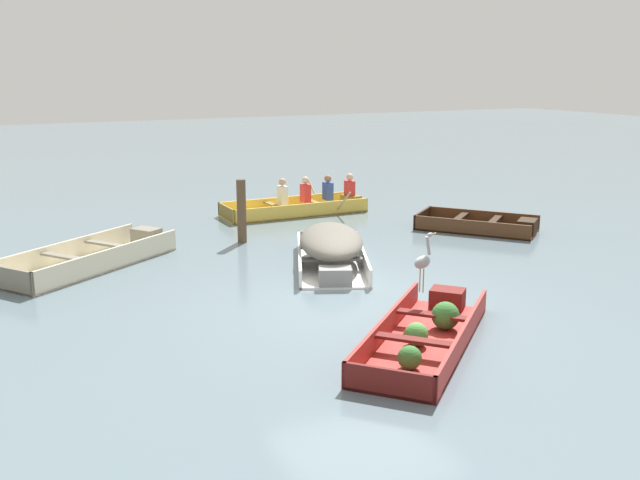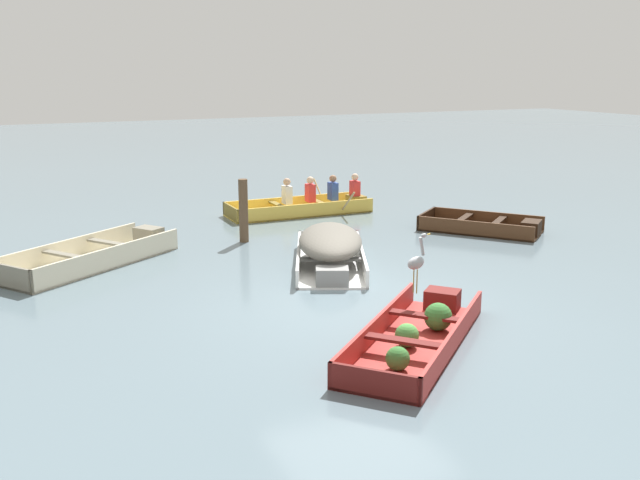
% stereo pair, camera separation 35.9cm
% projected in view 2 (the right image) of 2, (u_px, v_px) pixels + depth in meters
% --- Properties ---
extents(ground_plane, '(80.00, 80.00, 0.00)m').
position_uv_depth(ground_plane, '(359.00, 306.00, 10.81)').
color(ground_plane, slate).
extents(dinghy_red_foreground, '(3.18, 2.99, 0.42)m').
position_uv_depth(dinghy_red_foreground, '(419.00, 333.00, 9.31)').
color(dinghy_red_foreground, '#AD2D28').
rests_on(dinghy_red_foreground, ground).
extents(skiff_cream_near_moored, '(3.50, 2.92, 0.41)m').
position_uv_depth(skiff_cream_near_moored, '(96.00, 256.00, 13.13)').
color(skiff_cream_near_moored, beige).
rests_on(skiff_cream_near_moored, ground).
extents(skiff_dark_varnish_mid_moored, '(2.54, 2.76, 0.33)m').
position_uv_depth(skiff_dark_varnish_mid_moored, '(486.00, 226.00, 15.66)').
color(skiff_dark_varnish_mid_moored, '#4C2D19').
rests_on(skiff_dark_varnish_mid_moored, ground).
extents(skiff_white_far_moored, '(2.29, 3.13, 0.71)m').
position_uv_depth(skiff_white_far_moored, '(330.00, 245.00, 12.84)').
color(skiff_white_far_moored, white).
rests_on(skiff_white_far_moored, ground).
extents(rowboat_yellow_with_crew, '(3.55, 2.36, 0.91)m').
position_uv_depth(rowboat_yellow_with_crew, '(309.00, 204.00, 17.62)').
color(rowboat_yellow_with_crew, '#E5BC47').
rests_on(rowboat_yellow_with_crew, ground).
extents(heron_on_dinghy, '(0.45, 0.23, 0.84)m').
position_uv_depth(heron_on_dinghy, '(417.00, 261.00, 9.94)').
color(heron_on_dinghy, olive).
rests_on(heron_on_dinghy, dinghy_red_foreground).
extents(mooring_post, '(0.19, 0.19, 1.31)m').
position_uv_depth(mooring_post, '(244.00, 211.00, 14.61)').
color(mooring_post, brown).
rests_on(mooring_post, ground).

